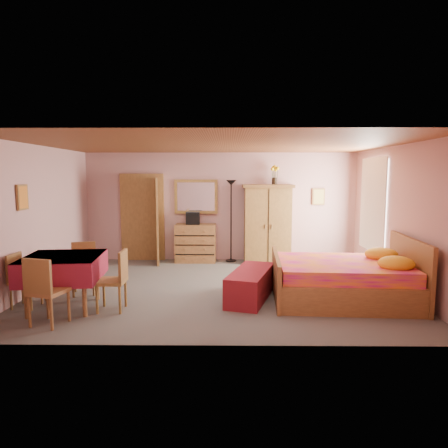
{
  "coord_description": "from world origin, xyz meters",
  "views": [
    {
      "loc": [
        0.18,
        -7.14,
        2.06
      ],
      "look_at": [
        0.1,
        0.3,
        1.15
      ],
      "focal_mm": 32.0,
      "sensor_mm": 36.0,
      "label": 1
    }
  ],
  "objects_px": {
    "chair_south": "(49,290)",
    "chair_west": "(26,281)",
    "bed": "(342,269)",
    "bench": "(251,284)",
    "chair_north": "(84,269)",
    "stereo": "(193,218)",
    "wardrobe": "(267,224)",
    "chest_of_drawers": "(196,243)",
    "sunflower_vase": "(275,175)",
    "floor_lamp": "(231,221)",
    "dining_table": "(64,282)",
    "chair_east": "(111,280)",
    "wall_mirror": "(196,197)"
  },
  "relations": [
    {
      "from": "stereo",
      "to": "sunflower_vase",
      "type": "height_order",
      "value": "sunflower_vase"
    },
    {
      "from": "chest_of_drawers",
      "to": "chair_west",
      "type": "bearing_deg",
      "value": -124.89
    },
    {
      "from": "floor_lamp",
      "to": "bench",
      "type": "xyz_separation_m",
      "value": [
        0.31,
        -2.93,
        -0.73
      ]
    },
    {
      "from": "stereo",
      "to": "wardrobe",
      "type": "height_order",
      "value": "wardrobe"
    },
    {
      "from": "chair_south",
      "to": "bed",
      "type": "bearing_deg",
      "value": 30.69
    },
    {
      "from": "bench",
      "to": "chair_west",
      "type": "height_order",
      "value": "chair_west"
    },
    {
      "from": "bench",
      "to": "chair_south",
      "type": "xyz_separation_m",
      "value": [
        -2.86,
        -1.2,
        0.24
      ]
    },
    {
      "from": "dining_table",
      "to": "chair_south",
      "type": "distance_m",
      "value": 0.68
    },
    {
      "from": "chest_of_drawers",
      "to": "chair_south",
      "type": "xyz_separation_m",
      "value": [
        -1.7,
        -4.07,
        0.03
      ]
    },
    {
      "from": "dining_table",
      "to": "sunflower_vase",
      "type": "bearing_deg",
      "value": 43.47
    },
    {
      "from": "dining_table",
      "to": "chair_east",
      "type": "xyz_separation_m",
      "value": [
        0.76,
        -0.07,
        0.05
      ]
    },
    {
      "from": "bench",
      "to": "chair_east",
      "type": "distance_m",
      "value": 2.26
    },
    {
      "from": "bench",
      "to": "chair_east",
      "type": "relative_size",
      "value": 1.56
    },
    {
      "from": "chair_south",
      "to": "chair_west",
      "type": "height_order",
      "value": "chair_south"
    },
    {
      "from": "wall_mirror",
      "to": "bed",
      "type": "relative_size",
      "value": 0.46
    },
    {
      "from": "chest_of_drawers",
      "to": "sunflower_vase",
      "type": "height_order",
      "value": "sunflower_vase"
    },
    {
      "from": "floor_lamp",
      "to": "chair_south",
      "type": "xyz_separation_m",
      "value": [
        -2.54,
        -4.13,
        -0.49
      ]
    },
    {
      "from": "floor_lamp",
      "to": "sunflower_vase",
      "type": "bearing_deg",
      "value": -0.75
    },
    {
      "from": "wall_mirror",
      "to": "chair_west",
      "type": "height_order",
      "value": "wall_mirror"
    },
    {
      "from": "bed",
      "to": "chair_west",
      "type": "xyz_separation_m",
      "value": [
        -5.06,
        -0.44,
        -0.1
      ]
    },
    {
      "from": "chest_of_drawers",
      "to": "chair_east",
      "type": "xyz_separation_m",
      "value": [
        -1.01,
        -3.48,
        0.02
      ]
    },
    {
      "from": "chair_south",
      "to": "chair_north",
      "type": "xyz_separation_m",
      "value": [
        -0.04,
        1.43,
        -0.04
      ]
    },
    {
      "from": "bed",
      "to": "chair_west",
      "type": "relative_size",
      "value": 2.67
    },
    {
      "from": "chair_east",
      "to": "floor_lamp",
      "type": "bearing_deg",
      "value": -27.97
    },
    {
      "from": "wall_mirror",
      "to": "stereo",
      "type": "distance_m",
      "value": 0.55
    },
    {
      "from": "bed",
      "to": "chair_north",
      "type": "bearing_deg",
      "value": -179.8
    },
    {
      "from": "sunflower_vase",
      "to": "dining_table",
      "type": "relative_size",
      "value": 0.39
    },
    {
      "from": "chest_of_drawers",
      "to": "chair_south",
      "type": "bearing_deg",
      "value": -112.0
    },
    {
      "from": "chest_of_drawers",
      "to": "floor_lamp",
      "type": "relative_size",
      "value": 0.49
    },
    {
      "from": "wall_mirror",
      "to": "chair_north",
      "type": "height_order",
      "value": "wall_mirror"
    },
    {
      "from": "chair_north",
      "to": "chair_east",
      "type": "distance_m",
      "value": 1.11
    },
    {
      "from": "chest_of_drawers",
      "to": "wall_mirror",
      "type": "xyz_separation_m",
      "value": [
        0.0,
        0.21,
        1.1
      ]
    },
    {
      "from": "wardrobe",
      "to": "bed",
      "type": "distance_m",
      "value": 3.03
    },
    {
      "from": "bed",
      "to": "chair_south",
      "type": "bearing_deg",
      "value": -161.37
    },
    {
      "from": "sunflower_vase",
      "to": "bench",
      "type": "bearing_deg",
      "value": -103.62
    },
    {
      "from": "chair_south",
      "to": "sunflower_vase",
      "type": "bearing_deg",
      "value": 64.79
    },
    {
      "from": "wall_mirror",
      "to": "chair_east",
      "type": "relative_size",
      "value": 1.12
    },
    {
      "from": "chair_north",
      "to": "chair_west",
      "type": "xyz_separation_m",
      "value": [
        -0.65,
        -0.71,
        -0.02
      ]
    },
    {
      "from": "floor_lamp",
      "to": "chair_north",
      "type": "relative_size",
      "value": 2.18
    },
    {
      "from": "chest_of_drawers",
      "to": "bench",
      "type": "relative_size",
      "value": 0.66
    },
    {
      "from": "chest_of_drawers",
      "to": "chair_south",
      "type": "relative_size",
      "value": 0.99
    },
    {
      "from": "bench",
      "to": "chair_south",
      "type": "distance_m",
      "value": 3.11
    },
    {
      "from": "bed",
      "to": "dining_table",
      "type": "distance_m",
      "value": 4.46
    },
    {
      "from": "floor_lamp",
      "to": "bench",
      "type": "bearing_deg",
      "value": -83.88
    },
    {
      "from": "stereo",
      "to": "dining_table",
      "type": "bearing_deg",
      "value": -116.67
    },
    {
      "from": "wardrobe",
      "to": "dining_table",
      "type": "xyz_separation_m",
      "value": [
        -3.47,
        -3.34,
        -0.51
      ]
    },
    {
      "from": "bench",
      "to": "chair_north",
      "type": "xyz_separation_m",
      "value": [
        -2.89,
        0.23,
        0.2
      ]
    },
    {
      "from": "bed",
      "to": "dining_table",
      "type": "relative_size",
      "value": 2.01
    },
    {
      "from": "chair_south",
      "to": "dining_table",
      "type": "bearing_deg",
      "value": 111.48
    },
    {
      "from": "chest_of_drawers",
      "to": "chair_south",
      "type": "height_order",
      "value": "chair_south"
    }
  ]
}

